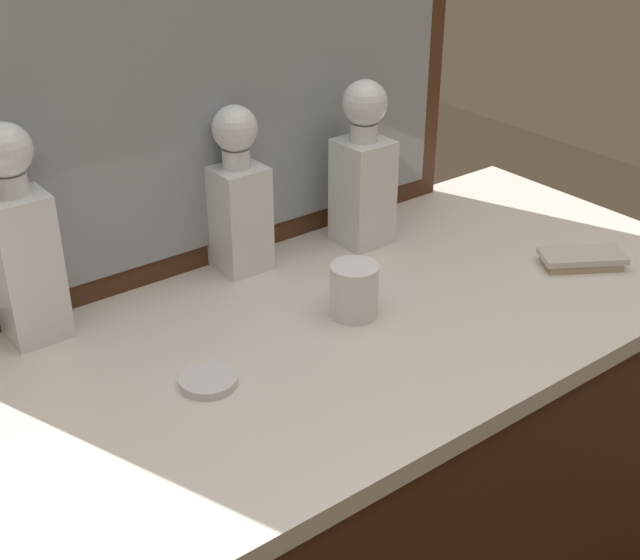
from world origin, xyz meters
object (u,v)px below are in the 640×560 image
Objects in this scene: crystal_tumbler_rear at (355,293)px; silver_brush_far_left at (582,259)px; crystal_decanter_right at (239,205)px; crystal_decanter_front at (24,255)px; porcelain_dish at (208,381)px; crystal_decanter_far_left at (363,180)px.

silver_brush_far_left is (0.40, -0.11, -0.02)m from crystal_tumbler_rear.
crystal_decanter_right is 1.84× the size of silver_brush_far_left.
crystal_decanter_front is 0.32m from porcelain_dish.
crystal_decanter_far_left is at bearing -4.74° from crystal_decanter_front.
crystal_tumbler_rear is at bearing 165.01° from silver_brush_far_left.
crystal_decanter_far_left reaches higher than crystal_decanter_right.
crystal_decanter_far_left reaches higher than porcelain_dish.
crystal_decanter_far_left is 0.58m from crystal_decanter_front.
crystal_decanter_far_left is 3.74× the size of porcelain_dish.
crystal_decanter_front is at bearing 179.84° from crystal_decanter_right.
crystal_decanter_front reaches higher than crystal_tumbler_rear.
crystal_decanter_front reaches higher than porcelain_dish.
crystal_decanter_front is 1.15× the size of crystal_decanter_right.
crystal_decanter_right reaches higher than silver_brush_far_left.
crystal_tumbler_rear is (0.40, -0.24, -0.09)m from crystal_decanter_front.
crystal_tumbler_rear is 0.42m from silver_brush_far_left.
crystal_decanter_right is at bearing 101.55° from crystal_tumbler_rear.
crystal_decanter_front is 4.11× the size of porcelain_dish.
crystal_decanter_far_left is 3.50× the size of crystal_tumbler_rear.
porcelain_dish is (0.13, -0.26, -0.12)m from crystal_decanter_front.
crystal_decanter_front is at bearing 116.55° from porcelain_dish.
crystal_decanter_right is 0.36m from porcelain_dish.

